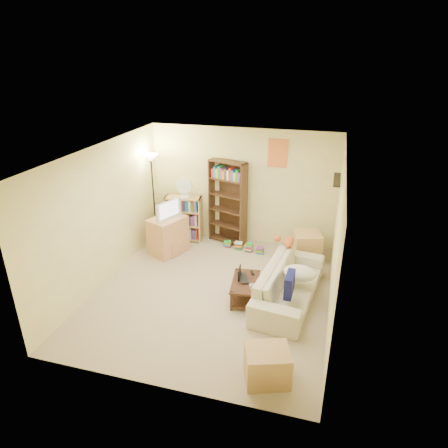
% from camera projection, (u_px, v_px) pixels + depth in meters
% --- Properties ---
extents(room, '(4.50, 4.54, 2.52)m').
position_uv_depth(room, '(211.00, 207.00, 6.43)').
color(room, '#C6AD94').
rests_on(room, ground).
extents(sofa, '(2.29, 1.33, 0.61)m').
position_uv_depth(sofa, '(289.00, 284.00, 6.75)').
color(sofa, beige).
rests_on(sofa, ground).
extents(navy_pillow, '(0.13, 0.40, 0.36)m').
position_uv_depth(navy_pillow, '(289.00, 284.00, 6.22)').
color(navy_pillow, '#121551').
rests_on(navy_pillow, sofa).
extents(cream_blanket, '(0.56, 0.40, 0.24)m').
position_uv_depth(cream_blanket, '(300.00, 273.00, 6.66)').
color(cream_blanket, silver).
rests_on(cream_blanket, sofa).
extents(tabby_cat, '(0.48, 0.22, 0.17)m').
position_uv_depth(tabby_cat, '(287.00, 241.00, 7.37)').
color(tabby_cat, '#CC5B2B').
rests_on(tabby_cat, sofa).
extents(coffee_table, '(0.54, 0.86, 0.36)m').
position_uv_depth(coffee_table, '(245.00, 288.00, 6.79)').
color(coffee_table, '#422419').
rests_on(coffee_table, ground).
extents(laptop, '(0.55, 0.51, 0.03)m').
position_uv_depth(laptop, '(246.00, 278.00, 6.80)').
color(laptop, black).
rests_on(laptop, coffee_table).
extents(laptop_screen, '(0.04, 0.27, 0.18)m').
position_uv_depth(laptop_screen, '(239.00, 273.00, 6.78)').
color(laptop_screen, white).
rests_on(laptop_screen, laptop).
extents(mug, '(0.10, 0.10, 0.09)m').
position_uv_depth(mug, '(252.00, 287.00, 6.49)').
color(mug, silver).
rests_on(mug, coffee_table).
extents(tv_remote, '(0.10, 0.15, 0.02)m').
position_uv_depth(tv_remote, '(252.00, 273.00, 6.96)').
color(tv_remote, black).
rests_on(tv_remote, coffee_table).
extents(tv_stand, '(0.77, 0.88, 0.79)m').
position_uv_depth(tv_stand, '(168.00, 235.00, 8.30)').
color(tv_stand, tan).
rests_on(tv_stand, ground).
extents(television, '(0.73, 0.58, 0.38)m').
position_uv_depth(television, '(166.00, 209.00, 8.07)').
color(television, black).
rests_on(television, tv_stand).
extents(tall_bookshelf, '(0.87, 0.51, 1.84)m').
position_uv_depth(tall_bookshelf, '(228.00, 200.00, 8.56)').
color(tall_bookshelf, '#402918').
rests_on(tall_bookshelf, ground).
extents(short_bookshelf, '(0.82, 0.41, 1.02)m').
position_uv_depth(short_bookshelf, '(184.00, 218.00, 8.84)').
color(short_bookshelf, tan).
rests_on(short_bookshelf, ground).
extents(desk_fan, '(0.36, 0.20, 0.46)m').
position_uv_depth(desk_fan, '(184.00, 187.00, 8.49)').
color(desk_fan, white).
rests_on(desk_fan, short_bookshelf).
extents(floor_lamp, '(0.34, 0.34, 1.98)m').
position_uv_depth(floor_lamp, '(152.00, 173.00, 8.32)').
color(floor_lamp, black).
rests_on(floor_lamp, ground).
extents(side_table, '(0.65, 0.65, 0.60)m').
position_uv_depth(side_table, '(306.00, 247.00, 8.04)').
color(side_table, tan).
rests_on(side_table, ground).
extents(end_cabinet, '(0.68, 0.62, 0.47)m').
position_uv_depth(end_cabinet, '(267.00, 365.00, 5.12)').
color(end_cabinet, tan).
rests_on(end_cabinet, ground).
extents(book_stacks, '(0.90, 0.24, 0.20)m').
position_uv_depth(book_stacks, '(244.00, 247.00, 8.51)').
color(book_stacks, red).
rests_on(book_stacks, ground).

